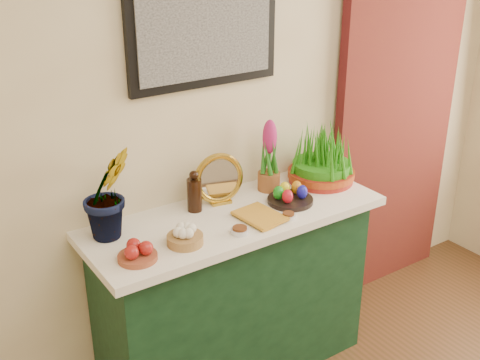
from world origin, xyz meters
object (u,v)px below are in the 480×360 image
Objects in this scene: mirror at (219,179)px; book at (246,221)px; sideboard at (234,297)px; wheatgrass_sabzeh at (322,159)px; hyacinth_green at (107,179)px.

mirror reaches higher than book.
book reaches higher than sideboard.
book is (-0.02, -0.13, 0.48)m from sideboard.
sideboard is 3.84× the size of wheatgrass_sabzeh.
book is at bearing -29.90° from hyacinth_green.
mirror is at bearing 89.40° from sideboard.
book is 0.64× the size of wheatgrass_sabzeh.
hyacinth_green is 2.40× the size of book.
book is at bearing -163.19° from wheatgrass_sabzeh.
hyacinth_green is 2.10× the size of mirror.
mirror is 0.57m from wheatgrass_sabzeh.
sideboard is 0.92m from hyacinth_green.
wheatgrass_sabzeh is (0.59, 0.18, 0.11)m from book.
mirror is 1.15× the size of book.
hyacinth_green is at bearing 168.77° from sideboard.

